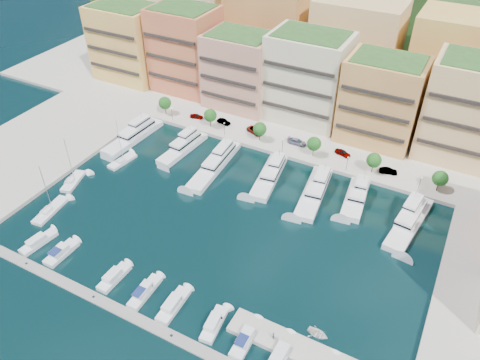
{
  "coord_description": "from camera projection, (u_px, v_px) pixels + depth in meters",
  "views": [
    {
      "loc": [
        39.59,
        -67.21,
        72.26
      ],
      "look_at": [
        -1.1,
        8.97,
        6.0
      ],
      "focal_mm": 35.0,
      "sensor_mm": 36.0,
      "label": 1
    }
  ],
  "objects": [
    {
      "name": "yacht_3",
      "position": [
        270.0,
        174.0,
        118.74
      ],
      "size": [
        7.17,
        19.37,
        7.3
      ],
      "color": "silver",
      "rests_on": "ground"
    },
    {
      "name": "north_quay",
      "position": [
        321.0,
        107.0,
        149.21
      ],
      "size": [
        220.0,
        64.0,
        2.0
      ],
      "primitive_type": "cube",
      "color": "#9E998E",
      "rests_on": "ground"
    },
    {
      "name": "lamppost_2",
      "position": [
        283.0,
        143.0,
        125.33
      ],
      "size": [
        0.3,
        0.3,
        4.2
      ],
      "color": "black",
      "rests_on": "north_quay"
    },
    {
      "name": "car_4",
      "position": [
        343.0,
        153.0,
        125.41
      ],
      "size": [
        4.67,
        2.83,
        1.49
      ],
      "primitive_type": "imported",
      "rotation": [
        0.0,
        0.0,
        1.31
      ],
      "color": "gray",
      "rests_on": "north_quay"
    },
    {
      "name": "cruiser_4",
      "position": [
        145.0,
        292.0,
        89.73
      ],
      "size": [
        2.69,
        8.63,
        2.66
      ],
      "color": "silver",
      "rests_on": "ground"
    },
    {
      "name": "cruiser_1",
      "position": [
        61.0,
        253.0,
        97.86
      ],
      "size": [
        2.87,
        7.81,
        2.66
      ],
      "color": "silver",
      "rests_on": "ground"
    },
    {
      "name": "west_quay",
      "position": [
        7.0,
        166.0,
        123.39
      ],
      "size": [
        34.0,
        76.0,
        2.0
      ],
      "primitive_type": "cube",
      "color": "#9E998E",
      "rests_on": "ground"
    },
    {
      "name": "cruiser_3",
      "position": [
        114.0,
        278.0,
        92.59
      ],
      "size": [
        2.66,
        7.74,
        2.55
      ],
      "color": "silver",
      "rests_on": "ground"
    },
    {
      "name": "backblock_3",
      "position": [
        456.0,
        67.0,
        134.79
      ],
      "size": [
        26.0,
        18.0,
        30.0
      ],
      "primitive_type": "cube",
      "color": "#E3C353",
      "rests_on": "north_quay"
    },
    {
      "name": "tree_0",
      "position": [
        165.0,
        103.0,
        141.33
      ],
      "size": [
        3.8,
        3.8,
        5.65
      ],
      "color": "#473323",
      "rests_on": "north_quay"
    },
    {
      "name": "finger_pier",
      "position": [
        316.0,
        359.0,
        79.21
      ],
      "size": [
        32.0,
        5.0,
        2.0
      ],
      "primitive_type": "cube",
      "color": "#9E998E",
      "rests_on": "ground"
    },
    {
      "name": "yacht_5",
      "position": [
        356.0,
        196.0,
        111.65
      ],
      "size": [
        6.33,
        15.83,
        7.3
      ],
      "color": "silver",
      "rests_on": "ground"
    },
    {
      "name": "tender_1",
      "position": [
        314.0,
        331.0,
        83.0
      ],
      "size": [
        2.02,
        1.88,
        0.87
      ],
      "primitive_type": "imported",
      "rotation": [
        0.0,
        0.0,
        1.26
      ],
      "color": "beige",
      "rests_on": "ground"
    },
    {
      "name": "apartment_1",
      "position": [
        185.0,
        49.0,
        149.94
      ],
      "size": [
        20.0,
        16.5,
        26.8
      ],
      "color": "#C95743",
      "rests_on": "north_quay"
    },
    {
      "name": "person_0",
      "position": [
        273.0,
        336.0,
        80.63
      ],
      "size": [
        0.72,
        0.69,
        1.65
      ],
      "primitive_type": "imported",
      "rotation": [
        0.0,
        0.0,
        2.44
      ],
      "color": "#282D51",
      "rests_on": "finger_pier"
    },
    {
      "name": "tree_2",
      "position": [
        260.0,
        129.0,
        129.37
      ],
      "size": [
        3.8,
        3.8,
        5.65
      ],
      "color": "#473323",
      "rests_on": "north_quay"
    },
    {
      "name": "south_pontoon",
      "position": [
        131.0,
        316.0,
        85.94
      ],
      "size": [
        72.0,
        2.2,
        0.35
      ],
      "primitive_type": "cube",
      "color": "gray",
      "rests_on": "ground"
    },
    {
      "name": "tree_3",
      "position": [
        314.0,
        144.0,
        123.39
      ],
      "size": [
        3.8,
        3.8,
        5.65
      ],
      "color": "#473323",
      "rests_on": "north_quay"
    },
    {
      "name": "car_1",
      "position": [
        224.0,
        122.0,
        138.48
      ],
      "size": [
        4.41,
        2.07,
        1.4
      ],
      "primitive_type": "imported",
      "rotation": [
        0.0,
        0.0,
        1.43
      ],
      "color": "gray",
      "rests_on": "north_quay"
    },
    {
      "name": "yacht_6",
      "position": [
        410.0,
        220.0,
        105.07
      ],
      "size": [
        7.15,
        21.05,
        7.3
      ],
      "color": "silver",
      "rests_on": "ground"
    },
    {
      "name": "tree_5",
      "position": [
        440.0,
        178.0,
        111.43
      ],
      "size": [
        3.8,
        3.8,
        5.65
      ],
      "color": "#473323",
      "rests_on": "north_quay"
    },
    {
      "name": "sailboat_0",
      "position": [
        51.0,
        211.0,
        108.86
      ],
      "size": [
        4.08,
        10.49,
        13.2
      ],
      "color": "silver",
      "rests_on": "ground"
    },
    {
      "name": "lamppost_3",
      "position": [
        348.0,
        161.0,
        118.6
      ],
      "size": [
        0.3,
        0.3,
        4.2
      ],
      "color": "black",
      "rests_on": "north_quay"
    },
    {
      "name": "ground",
      "position": [
        226.0,
        224.0,
        105.82
      ],
      "size": [
        400.0,
        400.0,
        0.0
      ],
      "primitive_type": "plane",
      "color": "black",
      "rests_on": "ground"
    },
    {
      "name": "car_0",
      "position": [
        197.0,
        116.0,
        141.14
      ],
      "size": [
        4.22,
        2.48,
        1.35
      ],
      "primitive_type": "imported",
      "rotation": [
        0.0,
        0.0,
        1.81
      ],
      "color": "gray",
      "rests_on": "north_quay"
    },
    {
      "name": "lamppost_0",
      "position": [
        172.0,
        112.0,
        138.78
      ],
      "size": [
        0.3,
        0.3,
        4.2
      ],
      "color": "black",
      "rests_on": "north_quay"
    },
    {
      "name": "cruiser_0",
      "position": [
        38.0,
        242.0,
        100.37
      ],
      "size": [
        3.37,
        8.59,
        2.55
      ],
      "color": "silver",
      "rests_on": "ground"
    },
    {
      "name": "tree_4",
      "position": [
        374.0,
        160.0,
        117.41
      ],
      "size": [
        3.8,
        3.8,
        5.65
      ],
      "color": "#473323",
      "rests_on": "north_quay"
    },
    {
      "name": "yacht_0",
      "position": [
        135.0,
        134.0,
        133.77
      ],
      "size": [
        5.9,
        21.6,
        7.3
      ],
      "color": "silver",
      "rests_on": "ground"
    },
    {
      "name": "lamppost_4",
      "position": [
        420.0,
        182.0,
        111.87
      ],
      "size": [
        0.3,
        0.3,
        4.2
      ],
      "color": "black",
      "rests_on": "north_quay"
    },
    {
      "name": "sailboat_1",
      "position": [
        73.0,
        182.0,
        117.67
      ],
      "size": [
        5.23,
        9.05,
        13.2
      ],
      "color": "silver",
      "rests_on": "ground"
    },
    {
      "name": "backblock_1",
      "position": [
        268.0,
        32.0,
        157.21
      ],
      "size": [
        26.0,
        18.0,
        30.0
      ],
      "primitive_type": "cube",
      "color": "#E0A554",
      "rests_on": "north_quay"
    },
    {
      "name": "apartment_5",
      "position": [
        471.0,
        111.0,
        117.8
      ],
      "size": [
        22.0,
        16.5,
        26.8
      ],
      "color": "#E1B677",
      "rests_on": "north_quay"
    },
    {
      "name": "car_5",
      "position": [
        388.0,
        171.0,
        118.87
      ],
      "size": [
        4.7,
        2.59,
        1.47
      ],
      "primitive_type": "imported",
      "rotation": [
        0.0,
        0.0,
        1.82
      ],
      "color": "gray",
      "rests_on": "north_quay"
    },
    {
      "name": "apartment_4",
      "position": [
        381.0,
        101.0,
        125.53
      ],
      "size": [
        20.0,
        15.5,
        23.8
      ],
      "color": "#E0A554",
      "rests_on": "north_quay"
    },
    {
      "name": "cruiser_5",
      "position": [
        173.0,
        305.0,
        87.28
      ],
      "size": [
        3.01,
        8.61,
        2.55
      ],
      "color": "silver",
      "rests_on": "ground"
    },
    {
      "name": "apartment_3",
      "position": [
        308.0,
        77.0,
        134.55
      ],
      "size": [
        22.0,
        16.5,
        25.8
      ],
      "color": "beige",
      "rests_on": "north_quay"
    },
    {
      "name": "backblock_2",
      "position": [
        355.0,
        49.0,
        146.0
      ],
      "size": [
        26.0,
        18.0,
        30.0
      ],
      "primitive_type": "cube",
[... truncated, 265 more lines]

